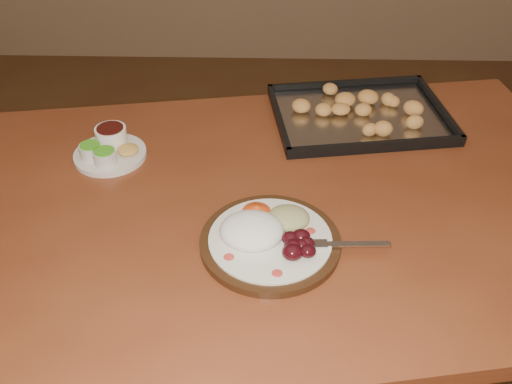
{
  "coord_description": "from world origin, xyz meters",
  "views": [
    {
      "loc": [
        0.09,
        -1.17,
        1.51
      ],
      "look_at": [
        0.07,
        -0.25,
        0.77
      ],
      "focal_mm": 40.0,
      "sensor_mm": 36.0,
      "label": 1
    }
  ],
  "objects": [
    {
      "name": "condiment_saucer",
      "position": [
        -0.27,
        -0.1,
        0.77
      ],
      "size": [
        0.17,
        0.17,
        0.06
      ],
      "rotation": [
        0.0,
        0.0,
        -0.23
      ],
      "color": "silver",
      "rests_on": "dining_table"
    },
    {
      "name": "dining_table",
      "position": [
        0.08,
        -0.26,
        0.65
      ],
      "size": [
        1.63,
        1.13,
        0.75
      ],
      "rotation": [
        0.0,
        0.0,
        0.16
      ],
      "color": "brown",
      "rests_on": "ground"
    },
    {
      "name": "baking_tray",
      "position": [
        0.32,
        0.08,
        0.76
      ],
      "size": [
        0.47,
        0.38,
        0.04
      ],
      "rotation": [
        0.0,
        0.0,
        0.15
      ],
      "color": "black",
      "rests_on": "dining_table"
    },
    {
      "name": "ground",
      "position": [
        0.0,
        0.0,
        0.0
      ],
      "size": [
        4.0,
        4.0,
        0.0
      ],
      "primitive_type": "plane",
      "color": "brown",
      "rests_on": "ground"
    },
    {
      "name": "dinner_plate",
      "position": [
        0.1,
        -0.38,
        0.77
      ],
      "size": [
        0.36,
        0.27,
        0.06
      ],
      "rotation": [
        0.0,
        0.0,
        -0.25
      ],
      "color": "black",
      "rests_on": "dining_table"
    }
  ]
}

